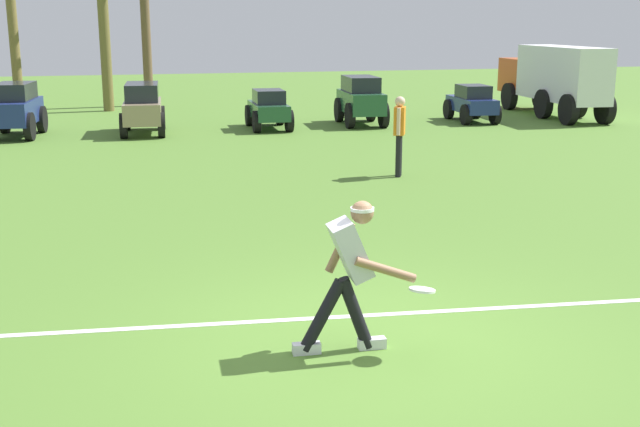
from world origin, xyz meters
name	(u,v)px	position (x,y,z in m)	size (l,w,h in m)	color
ground_plane	(368,337)	(0.00, 0.00, 0.00)	(80.00, 80.00, 0.00)	#527D2E
field_line_paint	(351,316)	(0.00, 0.57, 0.00)	(26.81, 0.10, 0.01)	white
frisbee_thrower	(350,268)	(-0.26, -0.26, 0.80)	(1.10, 0.50, 1.42)	black
frisbee_in_flight	(422,290)	(0.35, -0.49, 0.61)	(0.34, 0.34, 0.06)	white
teammate_near_sideline	(399,129)	(3.07, 7.70, 0.94)	(0.33, 0.48, 1.56)	black
parked_car_slot_c	(15,108)	(-4.78, 15.36, 0.74)	(1.42, 2.45, 1.40)	navy
parked_car_slot_d	(143,107)	(-1.53, 15.18, 0.72)	(1.29, 2.46, 1.34)	#998466
parked_car_slot_e	(269,109)	(1.92, 15.30, 0.56)	(1.14, 2.23, 1.10)	#235133
parked_car_slot_f	(361,99)	(4.71, 15.56, 0.74)	(1.32, 2.41, 1.40)	#235133
parked_car_slot_g	(472,103)	(8.17, 15.42, 0.56)	(1.24, 2.26, 1.10)	navy
box_truck	(554,77)	(11.27, 16.13, 1.23)	(1.74, 5.97, 2.20)	#CC4C19
palm_tree_left_of_centre	(103,13)	(-2.46, 21.10, 3.21)	(3.62, 3.37, 5.20)	brown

